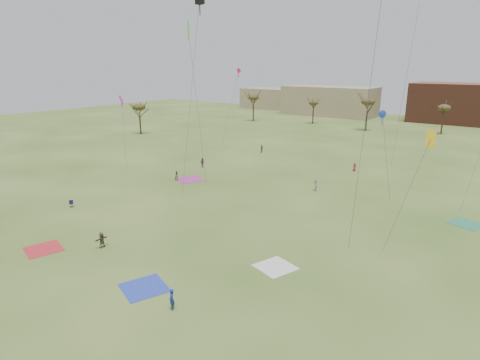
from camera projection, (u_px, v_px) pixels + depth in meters
The scene contains 19 objects.
ground at pixel (164, 267), 37.69m from camera, with size 260.00×260.00×0.00m, color #38561B.
flyer_near_right at pixel (172, 299), 30.95m from camera, with size 0.61×0.40×1.69m, color navy.
spectator_fore_b at pixel (177, 175), 65.14m from camera, with size 0.78×0.61×1.61m, color #818152.
spectator_fore_c at pixel (102, 240), 41.40m from camera, with size 1.52×0.48×1.64m, color brown.
spectator_mid_d at pixel (202, 163), 73.15m from camera, with size 1.06×0.44×1.80m, color #963E81.
spectator_mid_e at pixel (315, 185), 59.76m from camera, with size 0.83×0.65×1.72m, color silver.
flyer_far_a at pixel (262, 149), 85.42m from camera, with size 1.46×0.47×1.58m, color #287A3E.
flyer_far_b at pixel (355, 167), 70.77m from camera, with size 0.70×0.46×1.44m, color #B41E48.
blanket_red at pixel (44, 249), 41.23m from camera, with size 3.29×3.29×0.03m, color red.
blanket_blue at pixel (144, 288), 34.14m from camera, with size 3.48×3.48×0.03m, color #2A42B7.
blanket_cream at pixel (275, 267), 37.62m from camera, with size 3.18×3.18×0.03m, color white.
blanket_plum at pixel (190, 180), 65.80m from camera, with size 3.79×3.79×0.03m, color #AD358E.
blanket_olive at pixel (465, 224), 47.68m from camera, with size 3.15×3.15×0.03m, color #2D7D5C.
camp_chair_left at pixel (71, 205), 53.21m from camera, with size 0.72×0.71×0.87m.
kites_aloft at pixel (279, 21), 52.61m from camera, with size 54.79×63.53×27.77m.
tree_line at pixel (393, 110), 99.09m from camera, with size 117.44×49.32×8.91m.
building_tan at pixel (329, 101), 145.72m from camera, with size 32.00×14.00×10.00m, color #937F60.
building_brick at pixel (457, 103), 126.88m from camera, with size 26.00×16.00×12.00m, color brown.
building_tan_west at pixel (268, 98), 168.30m from camera, with size 20.00×12.00×8.00m, color #937F60.
Camera 1 is at (25.57, -23.54, 18.03)m, focal length 30.73 mm.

